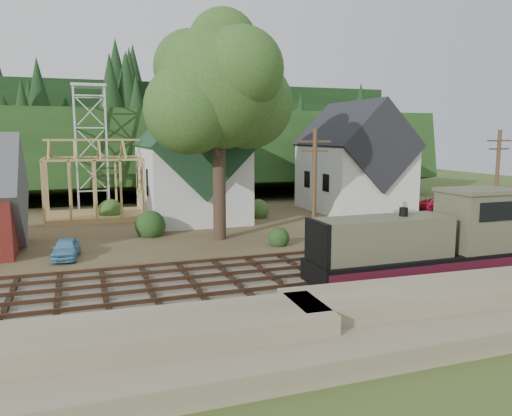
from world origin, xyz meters
name	(u,v)px	position (x,y,z in m)	size (l,w,h in m)	color
ground	(234,285)	(0.00, 0.00, 0.00)	(140.00, 140.00, 0.00)	#384C1E
embankment	(305,352)	(0.00, -8.50, 0.00)	(64.00, 5.00, 1.60)	#7F7259
railroad_bed	(234,283)	(0.00, 0.00, 0.08)	(64.00, 11.00, 0.16)	#726B5B
village_flat	(172,224)	(0.00, 18.00, 0.15)	(64.00, 26.00, 0.30)	brown
hillside	(139,195)	(0.00, 42.00, 0.00)	(70.00, 28.00, 8.00)	#1E3F19
ridge	(128,183)	(0.00, 58.00, 0.00)	(80.00, 20.00, 12.00)	black
church	(190,163)	(2.00, 19.68, 5.18)	(8.40, 15.17, 13.00)	silver
farmhouse	(354,164)	(18.00, 19.00, 4.87)	(8.40, 10.80, 10.60)	silver
timber_frame	(95,185)	(-6.00, 22.00, 3.27)	(8.20, 6.20, 6.99)	tan
lattice_tower	(89,110)	(-6.00, 28.00, 10.03)	(3.20, 3.20, 12.12)	silver
big_tree	(220,97)	(2.17, 10.08, 10.22)	(10.90, 8.40, 14.70)	#38281E
telegraph_pole_near	(314,188)	(7.00, 5.20, 4.25)	(2.20, 0.28, 8.00)	#4C331E
telegraph_pole_far	(497,181)	(22.00, 5.20, 4.25)	(2.20, 0.28, 8.00)	#4C331E
locomotive	(425,244)	(9.31, -3.00, 2.07)	(11.59, 2.90, 4.65)	black
car_blue	(66,249)	(-8.17, 7.57, 0.90)	(1.42, 3.53, 1.20)	#61A4D0
car_red	(440,204)	(25.94, 15.86, 0.90)	(2.01, 4.35, 1.21)	red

